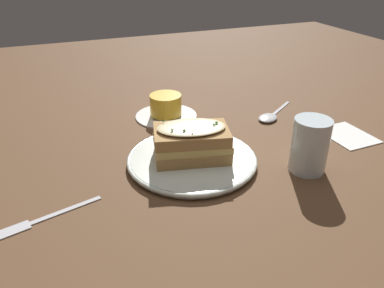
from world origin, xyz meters
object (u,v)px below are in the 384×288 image
at_px(dinner_plate, 192,159).
at_px(water_glass, 310,145).
at_px(fork, 29,224).
at_px(napkin, 348,135).
at_px(teacup_with_saucer, 166,108).
at_px(sandwich, 192,142).
at_px(spoon, 269,117).

xyz_separation_m(dinner_plate, water_glass, (-0.11, -0.20, 0.05)).
xyz_separation_m(fork, napkin, (0.06, -0.68, 0.00)).
bearing_deg(napkin, dinner_plate, 86.81).
height_order(teacup_with_saucer, water_glass, water_glass).
height_order(dinner_plate, napkin, dinner_plate).
bearing_deg(sandwich, napkin, -93.33).
distance_m(spoon, napkin, 0.19).
relative_size(teacup_with_saucer, spoon, 1.00).
height_order(sandwich, spoon, sandwich).
bearing_deg(napkin, spoon, 37.33).
distance_m(sandwich, teacup_with_saucer, 0.24).
bearing_deg(dinner_plate, napkin, -93.19).
bearing_deg(dinner_plate, spoon, -63.71).
height_order(teacup_with_saucer, napkin, teacup_with_saucer).
relative_size(water_glass, napkin, 0.91).
distance_m(teacup_with_saucer, water_glass, 0.39).
bearing_deg(spoon, sandwich, 81.87).
bearing_deg(teacup_with_saucer, fork, 174.26).
distance_m(fork, spoon, 0.61).
xyz_separation_m(dinner_plate, fork, (-0.08, 0.31, -0.01)).
relative_size(water_glass, spoon, 0.69).
bearing_deg(spoon, dinner_plate, 82.05).
xyz_separation_m(dinner_plate, sandwich, (0.00, 0.00, 0.04)).
xyz_separation_m(sandwich, spoon, (0.13, -0.26, -0.04)).
height_order(dinner_plate, fork, dinner_plate).
height_order(spoon, napkin, spoon).
height_order(sandwich, teacup_with_saucer, sandwich).
relative_size(sandwich, fork, 0.87).
distance_m(fork, napkin, 0.69).
bearing_deg(fork, sandwich, -89.64).
bearing_deg(teacup_with_saucer, dinner_plate, -145.32).
xyz_separation_m(sandwich, fork, (-0.08, 0.31, -0.05)).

